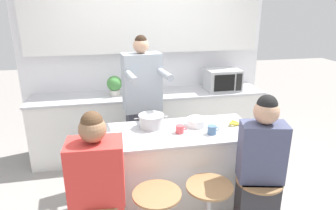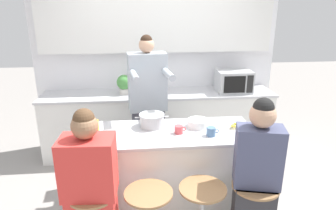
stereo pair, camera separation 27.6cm
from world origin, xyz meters
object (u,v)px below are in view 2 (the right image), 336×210
at_px(coffee_cup_far, 211,132).
at_px(microwave, 234,81).
at_px(juice_carton, 95,129).
at_px(potted_plant, 124,84).
at_px(fruit_bowl, 198,123).
at_px(kitchen_island, 169,172).
at_px(banana_bunch, 236,126).
at_px(person_wrapped_blanket, 91,193).
at_px(person_cooking, 148,112).
at_px(person_seated_near, 255,183).
at_px(cooking_pot, 152,120).
at_px(coffee_cup_near, 179,130).

xyz_separation_m(coffee_cup_far, microwave, (0.67, 1.47, 0.10)).
bearing_deg(microwave, juice_carton, -141.74).
xyz_separation_m(microwave, potted_plant, (-1.53, 0.03, -0.00)).
bearing_deg(fruit_bowl, kitchen_island, -163.47).
distance_m(fruit_bowl, banana_bunch, 0.38).
distance_m(coffee_cup_far, microwave, 1.62).
xyz_separation_m(person_wrapped_blanket, potted_plant, (0.21, 1.93, 0.40)).
distance_m(person_cooking, juice_carton, 0.91).
relative_size(person_wrapped_blanket, juice_carton, 7.84).
xyz_separation_m(person_seated_near, potted_plant, (-1.15, 1.93, 0.39)).
height_order(person_seated_near, microwave, person_seated_near).
height_order(banana_bunch, microwave, microwave).
bearing_deg(banana_bunch, kitchen_island, -178.09).
relative_size(cooking_pot, coffee_cup_near, 3.03).
height_order(person_wrapped_blanket, fruit_bowl, person_wrapped_blanket).
xyz_separation_m(kitchen_island, fruit_bowl, (0.31, 0.09, 0.49)).
height_order(person_seated_near, juice_carton, person_seated_near).
xyz_separation_m(cooking_pot, coffee_cup_far, (0.54, -0.28, -0.03)).
relative_size(person_seated_near, fruit_bowl, 6.61).
bearing_deg(potted_plant, person_cooking, -66.44).
xyz_separation_m(fruit_bowl, coffee_cup_near, (-0.21, -0.14, -0.00)).
height_order(person_wrapped_blanket, cooking_pot, person_wrapped_blanket).
height_order(coffee_cup_far, banana_bunch, coffee_cup_far).
bearing_deg(person_cooking, potted_plant, 106.24).
bearing_deg(kitchen_island, person_seated_near, -39.66).
distance_m(fruit_bowl, coffee_cup_near, 0.26).
relative_size(kitchen_island, cooking_pot, 4.95).
bearing_deg(coffee_cup_far, cooking_pot, 152.82).
bearing_deg(person_seated_near, microwave, 92.08).
bearing_deg(person_cooking, microwave, 20.53).
height_order(cooking_pot, coffee_cup_near, cooking_pot).
height_order(coffee_cup_near, coffee_cup_far, coffee_cup_far).
bearing_deg(banana_bunch, person_wrapped_blanket, -156.76).
bearing_deg(fruit_bowl, potted_plant, 121.45).
bearing_deg(person_seated_near, coffee_cup_near, 152.23).
distance_m(person_cooking, microwave, 1.41).
xyz_separation_m(fruit_bowl, potted_plant, (-0.78, 1.28, 0.10)).
distance_m(person_cooking, potted_plant, 0.77).
bearing_deg(microwave, coffee_cup_far, -114.55).
bearing_deg(fruit_bowl, coffee_cup_near, -146.75).
height_order(kitchen_island, person_wrapped_blanket, person_wrapped_blanket).
xyz_separation_m(kitchen_island, banana_bunch, (0.68, 0.02, 0.48)).
height_order(kitchen_island, banana_bunch, banana_bunch).
height_order(banana_bunch, potted_plant, potted_plant).
xyz_separation_m(person_wrapped_blanket, person_seated_near, (1.36, 0.00, 0.01)).
height_order(person_cooking, microwave, person_cooking).
xyz_separation_m(kitchen_island, cooking_pot, (-0.16, 0.14, 0.52)).
relative_size(kitchen_island, potted_plant, 6.29).
height_order(person_cooking, person_seated_near, person_cooking).
distance_m(person_seated_near, coffee_cup_far, 0.60).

